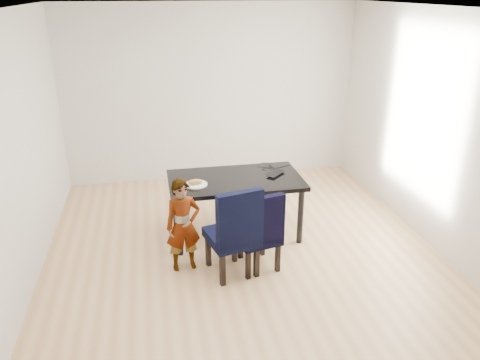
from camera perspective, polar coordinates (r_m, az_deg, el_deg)
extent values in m
cube|color=tan|center=(5.53, 0.41, -9.01)|extent=(4.50, 5.00, 0.01)
cube|color=white|center=(4.72, 0.50, 20.34)|extent=(4.50, 5.00, 0.01)
cube|color=silver|center=(7.35, -3.53, 10.40)|extent=(4.50, 0.01, 2.70)
cube|color=white|center=(2.78, 11.07, -11.46)|extent=(4.50, 0.01, 2.70)
cube|color=silver|center=(5.04, -25.60, 2.51)|extent=(0.01, 5.00, 2.70)
cube|color=white|center=(5.82, 22.85, 5.45)|extent=(0.01, 5.00, 2.70)
cube|color=black|center=(5.78, -0.58, -3.24)|extent=(1.60, 0.90, 0.75)
cube|color=black|center=(4.96, -1.02, -6.00)|extent=(0.60, 0.61, 1.03)
cube|color=black|center=(5.07, 1.96, -6.01)|extent=(0.54, 0.55, 0.93)
imported|color=orange|center=(5.06, -6.94, -5.52)|extent=(0.41, 0.30, 1.04)
cylinder|color=white|center=(5.46, -5.37, -0.54)|extent=(0.34, 0.34, 0.01)
ellipsoid|color=olive|center=(5.43, -5.49, -0.22)|extent=(0.17, 0.08, 0.07)
imported|color=black|center=(5.77, 4.02, 0.86)|extent=(0.34, 0.34, 0.02)
torus|color=black|center=(5.93, 3.44, 1.42)|extent=(0.17, 0.17, 0.01)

